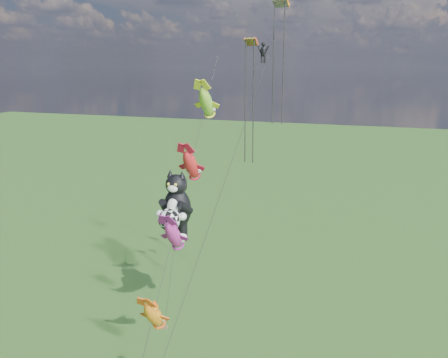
% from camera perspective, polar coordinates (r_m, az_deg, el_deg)
% --- Properties ---
extents(ground, '(300.00, 300.00, 0.00)m').
position_cam_1_polar(ground, '(39.20, -17.38, -17.78)').
color(ground, '#174310').
extents(cat_kite_rig, '(2.53, 4.13, 11.79)m').
position_cam_1_polar(cat_kite_rig, '(38.84, -5.58, -3.15)').
color(cat_kite_rig, brown).
rests_on(cat_kite_rig, ground).
extents(fish_windsock_rig, '(1.42, 15.95, 20.40)m').
position_cam_1_polar(fish_windsock_rig, '(31.15, -4.81, -2.35)').
color(fish_windsock_rig, brown).
rests_on(fish_windsock_rig, ground).
extents(parafoil_rig, '(3.71, 17.40, 24.26)m').
position_cam_1_polar(parafoil_rig, '(35.62, 4.27, 12.95)').
color(parafoil_rig, brown).
rests_on(parafoil_rig, ground).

